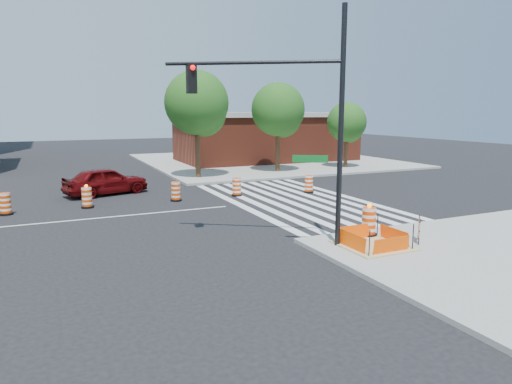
% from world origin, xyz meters
% --- Properties ---
extents(ground, '(120.00, 120.00, 0.00)m').
position_xyz_m(ground, '(0.00, 0.00, 0.00)').
color(ground, black).
rests_on(ground, ground).
extents(sidewalk_ne, '(22.00, 22.00, 0.15)m').
position_xyz_m(sidewalk_ne, '(18.00, 18.00, 0.07)').
color(sidewalk_ne, gray).
rests_on(sidewalk_ne, ground).
extents(crosswalk_east, '(6.75, 13.50, 0.01)m').
position_xyz_m(crosswalk_east, '(10.95, 0.00, 0.01)').
color(crosswalk_east, silver).
rests_on(crosswalk_east, ground).
extents(lane_centerline, '(14.00, 0.12, 0.01)m').
position_xyz_m(lane_centerline, '(0.00, 0.00, 0.01)').
color(lane_centerline, silver).
rests_on(lane_centerline, ground).
extents(excavation_pit, '(2.20, 2.20, 0.90)m').
position_xyz_m(excavation_pit, '(9.00, -9.00, 0.22)').
color(excavation_pit, tan).
rests_on(excavation_pit, ground).
extents(brick_storefront, '(16.50, 8.50, 4.60)m').
position_xyz_m(brick_storefront, '(18.00, 18.00, 2.32)').
color(brick_storefront, maroon).
rests_on(brick_storefront, ground).
extents(red_coupe, '(5.03, 3.17, 1.59)m').
position_xyz_m(red_coupe, '(1.97, 6.00, 0.80)').
color(red_coupe, '#4F0608').
rests_on(red_coupe, ground).
extents(signal_pole_se, '(5.14, 3.39, 7.96)m').
position_xyz_m(signal_pole_se, '(6.56, -7.45, 4.88)').
color(signal_pole_se, black).
rests_on(signal_pole_se, ground).
extents(pit_drum, '(0.64, 0.64, 1.25)m').
position_xyz_m(pit_drum, '(9.66, -7.90, 0.67)').
color(pit_drum, black).
rests_on(pit_drum, ground).
extents(barricade, '(0.56, 0.60, 0.92)m').
position_xyz_m(barricade, '(10.79, -9.25, 0.66)').
color(barricade, '#DF3F04').
rests_on(barricade, ground).
extents(tree_north_c, '(4.41, 4.41, 7.49)m').
position_xyz_m(tree_north_c, '(8.66, 9.61, 5.03)').
color(tree_north_c, '#382314').
rests_on(tree_north_c, ground).
extents(tree_north_d, '(4.04, 4.04, 6.87)m').
position_xyz_m(tree_north_d, '(15.18, 10.10, 4.61)').
color(tree_north_d, '#382314').
rests_on(tree_north_d, ground).
extents(tree_north_e, '(3.24, 3.21, 5.45)m').
position_xyz_m(tree_north_e, '(21.46, 10.02, 3.66)').
color(tree_north_e, '#382314').
rests_on(tree_north_e, ground).
extents(median_drum_2, '(0.60, 0.60, 1.02)m').
position_xyz_m(median_drum_2, '(-2.89, 2.49, 0.48)').
color(median_drum_2, black).
rests_on(median_drum_2, ground).
extents(median_drum_3, '(0.60, 0.60, 1.18)m').
position_xyz_m(median_drum_3, '(0.65, 2.53, 0.49)').
color(median_drum_3, black).
rests_on(median_drum_3, ground).
extents(median_drum_4, '(0.60, 0.60, 1.02)m').
position_xyz_m(median_drum_4, '(5.11, 2.44, 0.48)').
color(median_drum_4, black).
rests_on(median_drum_4, ground).
extents(median_drum_5, '(0.60, 0.60, 1.02)m').
position_xyz_m(median_drum_5, '(8.61, 2.43, 0.48)').
color(median_drum_5, black).
rests_on(median_drum_5, ground).
extents(median_drum_6, '(0.60, 0.60, 1.02)m').
position_xyz_m(median_drum_6, '(12.85, 1.63, 0.48)').
color(median_drum_6, black).
rests_on(median_drum_6, ground).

